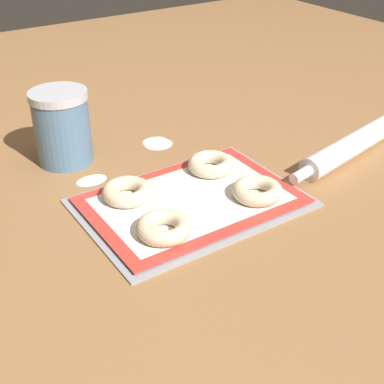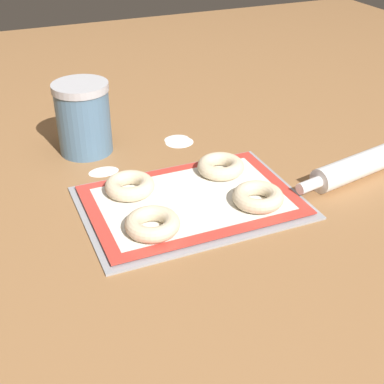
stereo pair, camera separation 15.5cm
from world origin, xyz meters
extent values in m
plane|color=olive|center=(0.00, 0.00, 0.00)|extent=(2.80, 2.80, 0.00)
cube|color=#93969B|center=(0.00, -0.01, 0.00)|extent=(0.40, 0.28, 0.01)
cube|color=red|center=(0.00, -0.01, 0.01)|extent=(0.38, 0.26, 0.00)
cube|color=silver|center=(0.00, -0.01, 0.01)|extent=(0.33, 0.21, 0.00)
torus|color=beige|center=(-0.10, -0.08, 0.03)|extent=(0.09, 0.09, 0.03)
torus|color=beige|center=(0.11, -0.08, 0.03)|extent=(0.09, 0.09, 0.03)
torus|color=beige|center=(-0.10, 0.05, 0.03)|extent=(0.09, 0.09, 0.03)
torus|color=beige|center=(0.09, 0.05, 0.03)|extent=(0.09, 0.09, 0.03)
cylinder|color=slate|center=(-0.13, 0.28, 0.07)|extent=(0.11, 0.11, 0.14)
cylinder|color=#B2B2B7|center=(-0.13, 0.28, 0.15)|extent=(0.12, 0.12, 0.02)
cylinder|color=silver|center=(0.40, -0.04, 0.02)|extent=(0.34, 0.11, 0.05)
cylinder|color=silver|center=(0.21, -0.08, 0.02)|extent=(0.05, 0.03, 0.02)
ellipsoid|color=white|center=(0.08, 0.25, 0.00)|extent=(0.06, 0.05, 0.00)
ellipsoid|color=white|center=(0.08, 0.24, 0.00)|extent=(0.06, 0.06, 0.00)
ellipsoid|color=white|center=(-0.12, 0.17, 0.00)|extent=(0.06, 0.04, 0.00)
camera|label=1|loc=(-0.46, -0.72, 0.54)|focal=50.00mm
camera|label=2|loc=(-0.33, -0.79, 0.54)|focal=50.00mm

